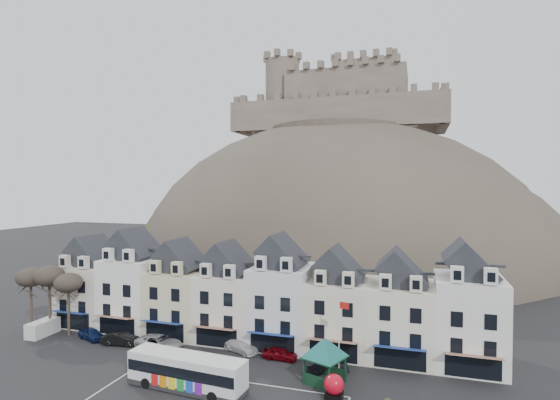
# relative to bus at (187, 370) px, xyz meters

# --- Properties ---
(coach_bay_markings) EXTENTS (22.00, 7.50, 0.01)m
(coach_bay_markings) POSITION_rel_bus_xyz_m (3.56, -0.75, -1.78)
(coach_bay_markings) COLOR silver
(coach_bay_markings) RESTS_ON ground
(townhouse_terrace) EXTENTS (54.40, 9.35, 11.80)m
(townhouse_terrace) POSITION_rel_bus_xyz_m (1.70, 13.97, 3.52)
(townhouse_terrace) COLOR beige
(townhouse_terrace) RESTS_ON ground
(castle_hill) EXTENTS (100.00, 76.00, 68.00)m
(castle_hill) POSITION_rel_bus_xyz_m (2.81, 66.95, -1.68)
(castle_hill) COLOR #3E3830
(castle_hill) RESTS_ON ground
(castle) EXTENTS (50.20, 22.20, 22.00)m
(castle) POSITION_rel_bus_xyz_m (2.06, 73.93, 38.41)
(castle) COLOR brown
(castle) RESTS_ON ground
(tree_left_far) EXTENTS (3.61, 3.61, 8.24)m
(tree_left_far) POSITION_rel_bus_xyz_m (-27.44, 8.50, 5.12)
(tree_left_far) COLOR #332A20
(tree_left_far) RESTS_ON ground
(tree_left_mid) EXTENTS (3.78, 3.78, 8.64)m
(tree_left_mid) POSITION_rel_bus_xyz_m (-24.44, 8.50, 5.46)
(tree_left_mid) COLOR #332A20
(tree_left_mid) RESTS_ON ground
(tree_left_near) EXTENTS (3.43, 3.43, 7.84)m
(tree_left_near) POSITION_rel_bus_xyz_m (-21.44, 8.50, 4.77)
(tree_left_near) COLOR #332A20
(tree_left_near) RESTS_ON ground
(bus) EXTENTS (11.60, 3.56, 3.23)m
(bus) POSITION_rel_bus_xyz_m (0.00, 0.00, 0.00)
(bus) COLOR #262628
(bus) RESTS_ON ground
(bus_shelter) EXTENTS (6.40, 6.40, 4.36)m
(bus_shelter) POSITION_rel_bus_xyz_m (11.84, 5.12, 1.60)
(bus_shelter) COLOR black
(bus_shelter) RESTS_ON ground
(red_buoy) EXTENTS (1.78, 1.78, 2.20)m
(red_buoy) POSITION_rel_bus_xyz_m (13.25, 2.29, -0.66)
(red_buoy) COLOR black
(red_buoy) RESTS_ON ground
(flagpole) EXTENTS (1.07, 0.36, 7.62)m
(flagpole) POSITION_rel_bus_xyz_m (12.93, 7.16, 2.57)
(flagpole) COLOR silver
(flagpole) RESTS_ON ground
(white_van) EXTENTS (1.87, 4.10, 1.85)m
(white_van) POSITION_rel_bus_xyz_m (-24.57, 7.50, -0.85)
(white_van) COLOR silver
(white_van) RESTS_ON ground
(car_navy) EXTENTS (4.35, 2.88, 1.38)m
(car_navy) POSITION_rel_bus_xyz_m (-17.65, 8.09, -1.10)
(car_navy) COLOR #0D1A42
(car_navy) RESTS_ON ground
(car_black) EXTENTS (4.61, 2.21, 1.46)m
(car_black) POSITION_rel_bus_xyz_m (-13.07, 7.61, -1.05)
(car_black) COLOR black
(car_black) RESTS_ON ground
(car_silver) EXTENTS (5.76, 3.14, 1.56)m
(car_silver) POSITION_rel_bus_xyz_m (-8.04, 7.85, -1.00)
(car_silver) COLOR #A5A7AD
(car_silver) RESTS_ON ground
(car_white) EXTENTS (4.97, 3.49, 1.34)m
(car_white) POSITION_rel_bus_xyz_m (1.16, 10.00, -1.11)
(car_white) COLOR silver
(car_white) RESTS_ON ground
(car_maroon) EXTENTS (3.87, 1.68, 1.30)m
(car_maroon) POSITION_rel_bus_xyz_m (6.09, 9.18, -1.13)
(car_maroon) COLOR #60050C
(car_maroon) RESTS_ON ground
(car_charcoal) EXTENTS (4.64, 3.21, 1.45)m
(car_charcoal) POSITION_rel_bus_xyz_m (11.56, 7.50, -1.06)
(car_charcoal) COLOR black
(car_charcoal) RESTS_ON ground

